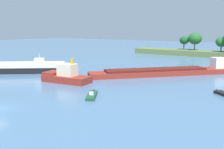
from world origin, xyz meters
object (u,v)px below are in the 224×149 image
white_riverboat (28,68)px  tugboat (66,76)px  cargo_barge (164,71)px  small_motorboat (92,95)px

white_riverboat → tugboat: (16.80, -2.90, 0.07)m
cargo_barge → white_riverboat: bearing=-150.4°
white_riverboat → cargo_barge: size_ratio=0.71×
small_motorboat → tugboat: 13.95m
white_riverboat → tugboat: bearing=-9.8°
white_riverboat → small_motorboat: white_riverboat is taller
cargo_barge → small_motorboat: cargo_barge is taller
small_motorboat → tugboat: (-12.42, 6.26, 1.11)m
cargo_barge → tugboat: cargo_barge is taller
tugboat → small_motorboat: bearing=-26.8°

